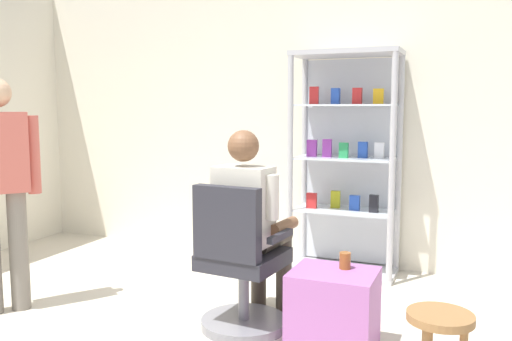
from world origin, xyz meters
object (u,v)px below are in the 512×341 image
tea_glass (345,261)px  wooden_stool (440,331)px  seated_shopkeeper (252,217)px  storage_crate (333,311)px  standing_customer (1,180)px  display_cabinet_main (346,162)px  office_chair (240,271)px

tea_glass → wooden_stool: 0.72m
seated_shopkeeper → storage_crate: (0.61, -0.20, -0.47)m
wooden_stool → storage_crate: bearing=150.7°
standing_customer → wooden_stool: (2.89, -0.06, -0.58)m
seated_shopkeeper → standing_customer: 1.75m
standing_customer → tea_glass: bearing=8.8°
display_cabinet_main → storage_crate: bearing=-79.3°
seated_shopkeeper → storage_crate: bearing=-18.1°
display_cabinet_main → tea_glass: size_ratio=19.28×
tea_glass → wooden_stool: bearing=-36.5°
storage_crate → standing_customer: standing_customer is taller
storage_crate → standing_customer: 2.40m
display_cabinet_main → wooden_stool: 2.19m
seated_shopkeeper → storage_crate: size_ratio=2.63×
display_cabinet_main → office_chair: (-0.33, -1.52, -0.57)m
standing_customer → display_cabinet_main: bearing=42.9°
office_chair → standing_customer: bearing=-169.0°
office_chair → storage_crate: office_chair is taller
wooden_stool → seated_shopkeeper: bearing=156.0°
office_chair → wooden_stool: size_ratio=2.16×
office_chair → wooden_stool: office_chair is taller
tea_glass → standing_customer: size_ratio=0.06×
tea_glass → office_chair: bearing=-176.6°
storage_crate → wooden_stool: (0.61, -0.34, 0.11)m
seated_shopkeeper → tea_glass: (0.65, -0.12, -0.18)m
standing_customer → storage_crate: bearing=7.2°
seated_shopkeeper → office_chair: bearing=-95.3°
office_chair → tea_glass: office_chair is taller
storage_crate → wooden_stool: 0.71m
seated_shopkeeper → standing_customer: (-1.67, -0.48, 0.22)m
office_chair → storage_crate: (0.62, -0.04, -0.15)m
storage_crate → seated_shopkeeper: bearing=161.9°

